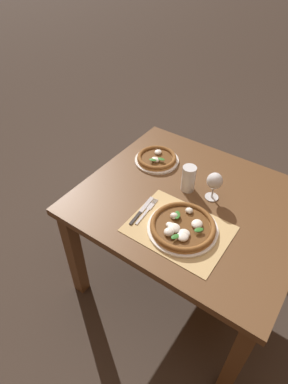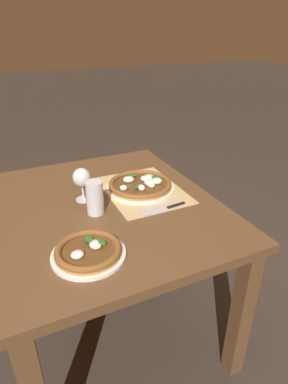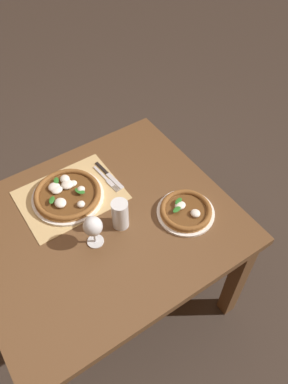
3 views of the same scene
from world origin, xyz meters
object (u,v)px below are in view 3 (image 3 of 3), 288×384
(fork, at_px, (106,179))
(knife, at_px, (109,175))
(pizza_near, at_px, (67,194))
(pint_glass, at_px, (120,215))
(wine_glass, at_px, (93,227))
(pizza_far, at_px, (186,211))

(fork, relative_size, knife, 0.93)
(fork, bearing_deg, pizza_near, -0.47)
(pint_glass, distance_m, fork, 0.28)
(wine_glass, bearing_deg, knife, -129.35)
(pint_glass, xyz_separation_m, knife, (-0.10, -0.27, -0.06))
(pizza_near, bearing_deg, pint_glass, 114.94)
(pizza_near, bearing_deg, knife, -177.59)
(pint_glass, bearing_deg, pizza_far, 157.70)
(fork, bearing_deg, pint_glass, 73.22)
(pizza_far, distance_m, fork, 0.42)
(pizza_near, relative_size, pint_glass, 2.28)
(wine_glass, height_order, pint_glass, wine_glass)
(knife, bearing_deg, pizza_near, 2.41)
(pizza_near, xyz_separation_m, pizza_far, (-0.39, 0.37, -0.00))
(pizza_near, relative_size, wine_glass, 2.13)
(pint_glass, xyz_separation_m, fork, (-0.08, -0.26, -0.06))
(pizza_far, height_order, fork, pizza_far)
(pizza_far, distance_m, pint_glass, 0.30)
(pizza_near, relative_size, pizza_far, 1.28)
(pizza_near, height_order, pint_glass, pint_glass)
(knife, bearing_deg, pint_glass, 69.48)
(fork, xyz_separation_m, knife, (-0.02, -0.01, 0.00))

